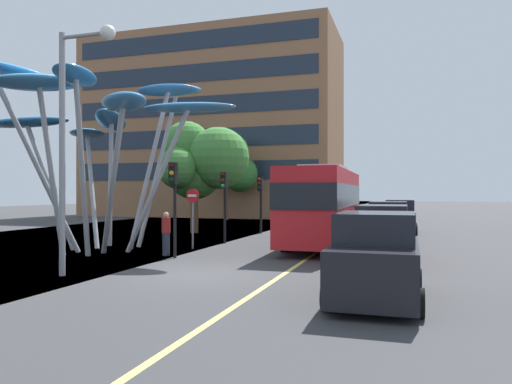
{
  "coord_description": "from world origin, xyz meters",
  "views": [
    {
      "loc": [
        6.26,
        -13.53,
        2.51
      ],
      "look_at": [
        -0.38,
        7.42,
        2.5
      ],
      "focal_mm": 33.97,
      "sensor_mm": 36.0,
      "label": 1
    }
  ],
  "objects_px": {
    "car_parked_far": "(388,224)",
    "traffic_light_opposite": "(261,193)",
    "car_parked_mid": "(382,236)",
    "car_side_street": "(400,218)",
    "traffic_light_kerb_near": "(174,189)",
    "street_lamp": "(75,117)",
    "pedestrian": "(166,234)",
    "leaf_sculpture": "(94,110)",
    "traffic_light_kerb_far": "(224,192)",
    "red_bus": "(324,202)",
    "car_parked_near": "(376,259)",
    "traffic_light_island_mid": "(260,192)",
    "no_entry_sign": "(193,209)"
  },
  "relations": [
    {
      "from": "car_parked_far",
      "to": "traffic_light_opposite",
      "type": "bearing_deg",
      "value": 148.5
    },
    {
      "from": "car_parked_mid",
      "to": "car_side_street",
      "type": "xyz_separation_m",
      "value": [
        0.38,
        12.83,
        -0.01
      ]
    },
    {
      "from": "traffic_light_kerb_near",
      "to": "car_parked_mid",
      "type": "bearing_deg",
      "value": 8.35
    },
    {
      "from": "street_lamp",
      "to": "pedestrian",
      "type": "height_order",
      "value": "street_lamp"
    },
    {
      "from": "leaf_sculpture",
      "to": "traffic_light_opposite",
      "type": "height_order",
      "value": "leaf_sculpture"
    },
    {
      "from": "car_parked_far",
      "to": "car_parked_mid",
      "type": "bearing_deg",
      "value": -89.4
    },
    {
      "from": "traffic_light_kerb_far",
      "to": "street_lamp",
      "type": "distance_m",
      "value": 10.14
    },
    {
      "from": "red_bus",
      "to": "traffic_light_opposite",
      "type": "height_order",
      "value": "red_bus"
    },
    {
      "from": "traffic_light_kerb_far",
      "to": "street_lamp",
      "type": "xyz_separation_m",
      "value": [
        -0.89,
        -9.86,
        2.22
      ]
    },
    {
      "from": "car_parked_near",
      "to": "car_parked_far",
      "type": "xyz_separation_m",
      "value": [
        -0.24,
        12.69,
        -0.0
      ]
    },
    {
      "from": "red_bus",
      "to": "pedestrian",
      "type": "distance_m",
      "value": 7.75
    },
    {
      "from": "leaf_sculpture",
      "to": "traffic_light_kerb_far",
      "type": "xyz_separation_m",
      "value": [
        3.97,
        4.69,
        -3.41
      ]
    },
    {
      "from": "car_side_street",
      "to": "pedestrian",
      "type": "distance_m",
      "value": 15.86
    },
    {
      "from": "traffic_light_opposite",
      "to": "car_parked_mid",
      "type": "xyz_separation_m",
      "value": [
        7.96,
        -11.4,
        -1.46
      ]
    },
    {
      "from": "car_parked_near",
      "to": "pedestrian",
      "type": "xyz_separation_m",
      "value": [
        -8.39,
        5.64,
        -0.1
      ]
    },
    {
      "from": "traffic_light_island_mid",
      "to": "car_side_street",
      "type": "height_order",
      "value": "traffic_light_island_mid"
    },
    {
      "from": "traffic_light_kerb_near",
      "to": "red_bus",
      "type": "bearing_deg",
      "value": 52.8
    },
    {
      "from": "traffic_light_kerb_near",
      "to": "car_side_street",
      "type": "bearing_deg",
      "value": 60.29
    },
    {
      "from": "traffic_light_kerb_near",
      "to": "no_entry_sign",
      "type": "distance_m",
      "value": 3.21
    },
    {
      "from": "car_side_street",
      "to": "traffic_light_kerb_near",
      "type": "bearing_deg",
      "value": -119.71
    },
    {
      "from": "traffic_light_kerb_far",
      "to": "leaf_sculpture",
      "type": "bearing_deg",
      "value": -130.28
    },
    {
      "from": "traffic_light_kerb_near",
      "to": "car_side_street",
      "type": "height_order",
      "value": "traffic_light_kerb_near"
    },
    {
      "from": "car_side_street",
      "to": "street_lamp",
      "type": "relative_size",
      "value": 0.54
    },
    {
      "from": "car_parked_far",
      "to": "leaf_sculpture",
      "type": "bearing_deg",
      "value": -149.23
    },
    {
      "from": "traffic_light_opposite",
      "to": "traffic_light_kerb_far",
      "type": "bearing_deg",
      "value": -87.64
    },
    {
      "from": "traffic_light_kerb_near",
      "to": "pedestrian",
      "type": "bearing_deg",
      "value": 136.48
    },
    {
      "from": "red_bus",
      "to": "car_side_street",
      "type": "bearing_deg",
      "value": 67.11
    },
    {
      "from": "pedestrian",
      "to": "no_entry_sign",
      "type": "xyz_separation_m",
      "value": [
        0.02,
        2.41,
        0.89
      ]
    },
    {
      "from": "leaf_sculpture",
      "to": "traffic_light_island_mid",
      "type": "bearing_deg",
      "value": 68.87
    },
    {
      "from": "traffic_light_kerb_far",
      "to": "pedestrian",
      "type": "bearing_deg",
      "value": -96.46
    },
    {
      "from": "traffic_light_kerb_near",
      "to": "car_parked_near",
      "type": "xyz_separation_m",
      "value": [
        7.74,
        -5.02,
        -1.66
      ]
    },
    {
      "from": "red_bus",
      "to": "street_lamp",
      "type": "distance_m",
      "value": 12.25
    },
    {
      "from": "traffic_light_kerb_near",
      "to": "street_lamp",
      "type": "distance_m",
      "value": 4.97
    },
    {
      "from": "leaf_sculpture",
      "to": "traffic_light_island_mid",
      "type": "relative_size",
      "value": 3.49
    },
    {
      "from": "red_bus",
      "to": "no_entry_sign",
      "type": "height_order",
      "value": "red_bus"
    },
    {
      "from": "leaf_sculpture",
      "to": "no_entry_sign",
      "type": "distance_m",
      "value": 5.85
    },
    {
      "from": "car_parked_near",
      "to": "car_parked_mid",
      "type": "relative_size",
      "value": 0.92
    },
    {
      "from": "traffic_light_island_mid",
      "to": "pedestrian",
      "type": "relative_size",
      "value": 1.99
    },
    {
      "from": "car_parked_near",
      "to": "pedestrian",
      "type": "bearing_deg",
      "value": 146.09
    },
    {
      "from": "red_bus",
      "to": "car_parked_near",
      "type": "relative_size",
      "value": 2.64
    },
    {
      "from": "traffic_light_island_mid",
      "to": "no_entry_sign",
      "type": "xyz_separation_m",
      "value": [
        -0.6,
        -8.2,
        -0.72
      ]
    },
    {
      "from": "red_bus",
      "to": "car_parked_far",
      "type": "height_order",
      "value": "red_bus"
    },
    {
      "from": "car_parked_near",
      "to": "car_parked_far",
      "type": "height_order",
      "value": "same"
    },
    {
      "from": "red_bus",
      "to": "car_parked_mid",
      "type": "xyz_separation_m",
      "value": [
        2.91,
        -5.03,
        -1.06
      ]
    },
    {
      "from": "leaf_sculpture",
      "to": "street_lamp",
      "type": "bearing_deg",
      "value": -59.23
    },
    {
      "from": "traffic_light_kerb_far",
      "to": "car_parked_near",
      "type": "height_order",
      "value": "traffic_light_kerb_far"
    },
    {
      "from": "traffic_light_kerb_near",
      "to": "car_side_street",
      "type": "relative_size",
      "value": 0.91
    },
    {
      "from": "traffic_light_kerb_near",
      "to": "traffic_light_kerb_far",
      "type": "distance_m",
      "value": 5.47
    },
    {
      "from": "car_parked_mid",
      "to": "no_entry_sign",
      "type": "xyz_separation_m",
      "value": [
        -8.2,
        1.92,
        0.79
      ]
    },
    {
      "from": "traffic_light_kerb_near",
      "to": "traffic_light_island_mid",
      "type": "bearing_deg",
      "value": 90.18
    }
  ]
}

